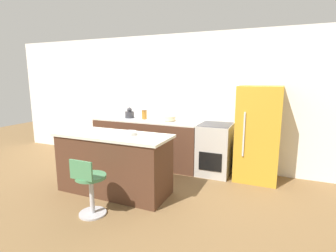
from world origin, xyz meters
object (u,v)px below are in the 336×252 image
(kettle, at_px, (130,114))
(mixing_bowl, at_px, (170,118))
(refrigerator, at_px, (258,134))
(oven_range, at_px, (215,149))
(stool_chair, at_px, (90,187))

(kettle, relative_size, mixing_bowl, 0.96)
(refrigerator, height_order, mixing_bowl, refrigerator)
(refrigerator, xyz_separation_m, mixing_bowl, (-1.64, 0.01, 0.17))
(refrigerator, distance_m, kettle, 2.56)
(oven_range, distance_m, stool_chair, 2.40)
(kettle, height_order, mixing_bowl, kettle)
(refrigerator, relative_size, mixing_bowl, 7.13)
(stool_chair, bearing_deg, mixing_bowl, 84.67)
(stool_chair, relative_size, mixing_bowl, 3.43)
(oven_range, relative_size, refrigerator, 0.57)
(refrigerator, height_order, stool_chair, refrigerator)
(oven_range, height_order, mixing_bowl, mixing_bowl)
(mixing_bowl, bearing_deg, stool_chair, -95.33)
(kettle, bearing_deg, oven_range, -0.65)
(refrigerator, xyz_separation_m, stool_chair, (-1.84, -2.14, -0.43))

